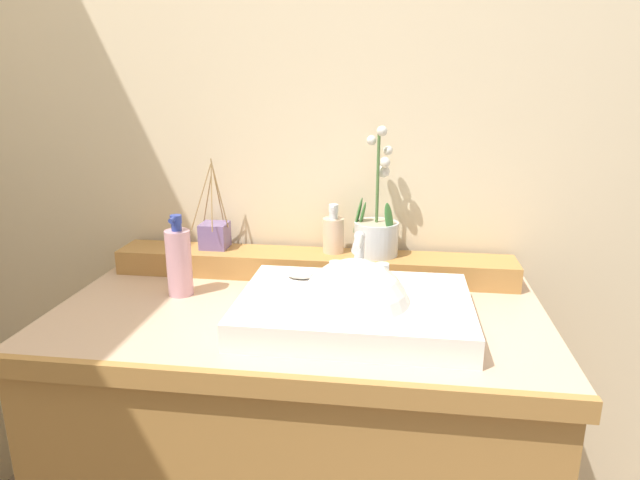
% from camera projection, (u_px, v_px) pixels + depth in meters
% --- Properties ---
extents(wall_back, '(2.95, 0.20, 2.59)m').
position_uv_depth(wall_back, '(322.00, 93.00, 1.55)').
color(wall_back, beige).
rests_on(wall_back, ground).
extents(vanity_cabinet, '(1.13, 0.62, 0.83)m').
position_uv_depth(vanity_cabinet, '(300.00, 460.00, 1.41)').
color(vanity_cabinet, '#AE7B3F').
rests_on(vanity_cabinet, ground).
extents(back_ledge, '(1.06, 0.12, 0.06)m').
position_uv_depth(back_ledge, '(313.00, 265.00, 1.50)').
color(back_ledge, '#AE7B3F').
rests_on(back_ledge, vanity_cabinet).
extents(sink_basin, '(0.50, 0.36, 0.28)m').
position_uv_depth(sink_basin, '(354.00, 313.00, 1.21)').
color(sink_basin, white).
rests_on(sink_basin, vanity_cabinet).
extents(soap_bar, '(0.07, 0.04, 0.02)m').
position_uv_depth(soap_bar, '(300.00, 273.00, 1.32)').
color(soap_bar, silver).
rests_on(soap_bar, sink_basin).
extents(potted_plant, '(0.12, 0.12, 0.34)m').
position_uv_depth(potted_plant, '(376.00, 230.00, 1.47)').
color(potted_plant, silver).
rests_on(potted_plant, back_ledge).
extents(soap_dispenser, '(0.06, 0.06, 0.13)m').
position_uv_depth(soap_dispenser, '(333.00, 233.00, 1.49)').
color(soap_dispenser, beige).
rests_on(soap_dispenser, back_ledge).
extents(reed_diffuser, '(0.09, 0.09, 0.25)m').
position_uv_depth(reed_diffuser, '(215.00, 234.00, 1.53)').
color(reed_diffuser, slate).
rests_on(reed_diffuser, back_ledge).
extents(lotion_bottle, '(0.06, 0.06, 0.20)m').
position_uv_depth(lotion_bottle, '(179.00, 261.00, 1.36)').
color(lotion_bottle, '#CD96A6').
rests_on(lotion_bottle, vanity_cabinet).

